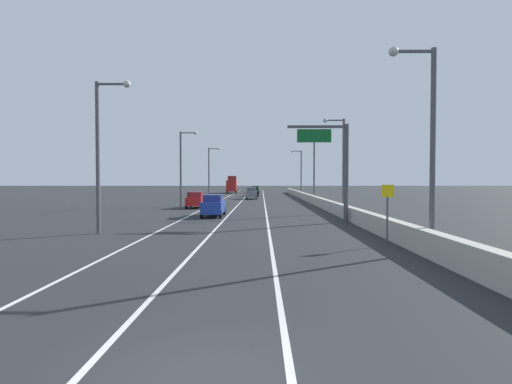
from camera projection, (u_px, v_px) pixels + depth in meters
ground_plane at (255, 199)px, 70.53m from camera, size 320.00×320.00×0.00m
lane_stripe_left at (218, 201)px, 61.60m from camera, size 0.16×130.00×0.00m
lane_stripe_center at (241, 201)px, 61.56m from camera, size 0.16×130.00×0.00m
lane_stripe_right at (264, 201)px, 61.51m from camera, size 0.16×130.00×0.00m
jersey_barrier_right at (324, 204)px, 46.42m from camera, size 0.60×120.00×1.10m
overhead_sign_gantry at (337, 160)px, 31.12m from camera, size 4.68×0.36×7.50m
speed_advisory_sign at (387, 210)px, 20.01m from camera, size 0.60×0.11×3.00m
lamp_post_right_near at (427, 133)px, 18.29m from camera, size 2.14×0.44×9.20m
lamp_post_right_second at (341, 158)px, 39.31m from camera, size 2.14×0.44×9.20m
lamp_post_right_third at (312, 166)px, 60.33m from camera, size 2.14×0.44×9.20m
lamp_post_right_fourth at (300, 170)px, 81.34m from camera, size 2.14×0.44×9.20m
lamp_post_left_near at (102, 145)px, 24.51m from camera, size 2.14×0.44×9.20m
lamp_post_left_mid at (183, 163)px, 49.73m from camera, size 2.14×0.44×9.20m
lamp_post_left_far at (210, 169)px, 74.95m from camera, size 2.14×0.44×9.20m
car_blue_0 at (214, 205)px, 36.16m from camera, size 1.83×4.80×1.95m
car_red_1 at (196, 200)px, 47.25m from camera, size 1.98×4.50×1.87m
car_gray_2 at (252, 193)px, 69.08m from camera, size 1.87×4.44×2.00m
car_black_3 at (254, 192)px, 79.49m from camera, size 1.92×4.33×1.88m
car_green_4 at (256, 190)px, 98.15m from camera, size 1.91×4.34×1.87m
box_truck at (232, 185)px, 101.35m from camera, size 2.69×8.57×4.27m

